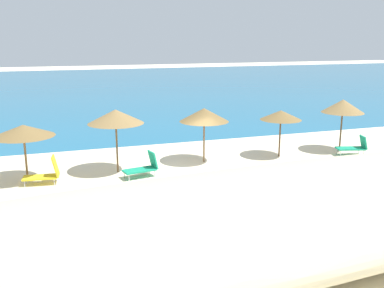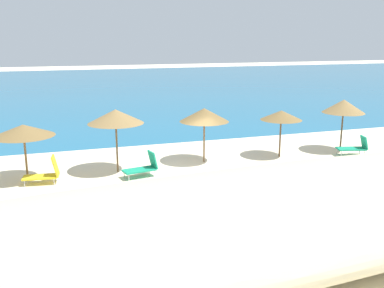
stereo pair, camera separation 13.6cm
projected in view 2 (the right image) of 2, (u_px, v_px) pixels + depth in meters
name	position (u px, v px, depth m)	size (l,w,h in m)	color
ground_plane	(196.00, 176.00, 19.04)	(160.00, 160.00, 0.00)	beige
sea_water	(99.00, 87.00, 53.38)	(160.00, 62.03, 0.01)	#1E6B93
dune_ridge	(270.00, 216.00, 12.12)	(36.98, 6.48, 2.11)	beige
beach_umbrella_1	(23.00, 130.00, 17.92)	(2.53, 2.53, 2.41)	brown
beach_umbrella_2	(116.00, 117.00, 19.05)	(2.47, 2.47, 2.84)	brown
beach_umbrella_3	(204.00, 115.00, 20.66)	(2.36, 2.36, 2.64)	brown
beach_umbrella_4	(281.00, 115.00, 21.66)	(2.07, 2.07, 2.37)	brown
beach_umbrella_5	(344.00, 106.00, 22.67)	(2.19, 2.19, 2.76)	brown
lounge_chair_0	(143.00, 167.00, 18.86)	(1.56, 0.92, 1.08)	#199972
lounge_chair_1	(45.00, 173.00, 17.96)	(1.51, 0.83, 1.17)	yellow
lounge_chair_3	(355.00, 147.00, 22.22)	(1.59, 1.03, 1.03)	#199972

